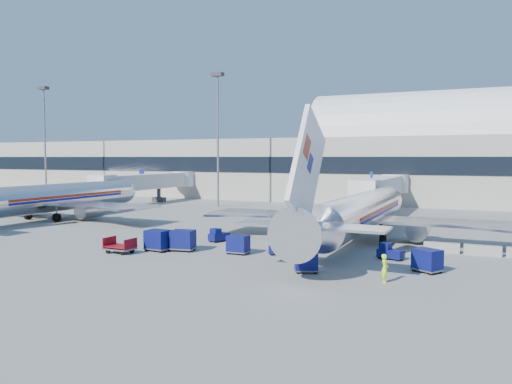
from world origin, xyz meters
The scene contains 20 objects.
ground centered at (0.00, 0.00, 0.00)m, with size 260.00×260.00×0.00m, color gray.
terminal centered at (-13.60, 55.96, 7.52)m, with size 170.00×28.15×21.00m.
airliner_main centered at (10.00, 4.51, 2.93)m, with size 32.00×37.26×12.07m.
airliner_mid centered at (-32.00, 4.51, 2.93)m, with size 32.00×37.26×12.07m.
jetbridge_near centered at (7.60, 30.81, 3.93)m, with size 4.40×27.50×6.25m.
jetbridge_mid centered at (-34.40, 30.81, 3.93)m, with size 4.40×27.50×6.25m.
mast_far_west centered at (-60.00, 30.00, 14.79)m, with size 2.00×1.20×22.60m.
mast_west centered at (-20.00, 30.00, 14.79)m, with size 2.00×1.20×22.60m.
barrier_near centered at (18.00, 2.00, 0.45)m, with size 3.00×0.55×0.90m, color #9E9E96.
barrier_mid centered at (21.30, 2.00, 0.45)m, with size 3.00×0.55×0.90m, color #9E9E96.
tug_lead centered at (5.40, -4.91, 0.62)m, with size 2.29×1.55×1.36m.
tug_right centered at (14.32, -2.88, 0.61)m, with size 2.25×1.53×1.34m.
tug_left centered at (-2.74, -1.20, 0.62)m, with size 1.67×2.30×1.35m.
cart_train_a centered at (1.92, -6.06, 0.87)m, with size 1.89×1.46×1.63m.
cart_train_b centered at (-3.23, -6.86, 1.00)m, with size 2.38×1.97×1.87m.
cart_train_c centered at (-5.26, -7.83, 1.01)m, with size 2.28×1.82×1.89m.
cart_solo_near centered at (9.57, -10.23, 0.80)m, with size 2.09×1.91×1.50m.
cart_solo_far centered at (17.62, -6.49, 0.91)m, with size 2.41×2.27×1.70m.
cart_open_red centered at (-7.67, -10.03, 0.48)m, with size 2.52×1.80×0.67m.
ramp_worker centered at (15.34, -10.89, 0.97)m, with size 0.71×0.46×1.94m, color #C4FF1A.
Camera 1 is at (21.21, -44.47, 8.42)m, focal length 35.00 mm.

